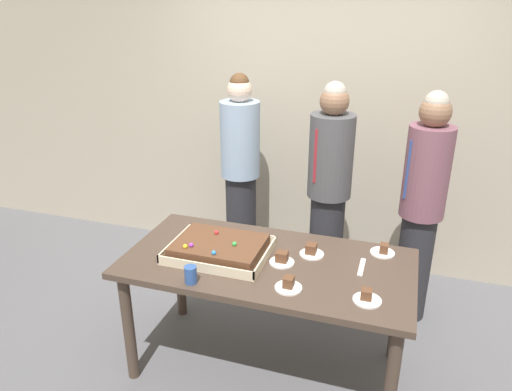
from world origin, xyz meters
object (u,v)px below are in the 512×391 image
Objects in this scene: plated_slice_near_left at (311,251)px; plated_slice_near_right at (383,251)px; person_green_shirt_behind at (241,174)px; drink_cup_nearest at (191,275)px; party_table at (267,275)px; plated_slice_far_right at (288,285)px; sheet_cake at (219,248)px; plated_slice_center_front at (282,259)px; cake_server_utensil at (362,267)px; person_striped_tie_right at (422,206)px; person_serving_front at (329,195)px; plated_slice_far_left at (367,298)px.

plated_slice_near_left reaches higher than plated_slice_near_right.
drink_cup_nearest is at bearing -4.16° from person_green_shirt_behind.
party_table is 0.34m from plated_slice_far_right.
sheet_cake is 0.35× the size of person_green_shirt_behind.
plated_slice_near_right is 0.09× the size of person_green_shirt_behind.
sheet_cake is 4.02× the size of plated_slice_center_front.
drink_cup_nearest is at bearing -146.09° from plated_slice_near_right.
cake_server_utensil is 0.12× the size of person_green_shirt_behind.
person_striped_tie_right is at bearing 68.02° from cake_server_utensil.
party_table is at bearing -177.69° from plated_slice_center_front.
plated_slice_far_right is 0.54m from drink_cup_nearest.
person_serving_front reaches higher than sheet_cake.
plated_slice_near_left is 0.21m from plated_slice_center_front.
person_striped_tie_right is (0.63, 0.73, 0.09)m from plated_slice_near_left.
drink_cup_nearest is (-0.53, -0.11, 0.03)m from plated_slice_far_right.
party_table is at bearing -170.35° from cake_server_utensil.
plated_slice_far_left reaches higher than party_table.
drink_cup_nearest is at bearing -95.20° from sheet_cake.
person_serving_front is at bearing 89.11° from plated_slice_far_right.
cake_server_utensil is at bearing 100.92° from plated_slice_far_left.
cake_server_utensil is at bearing 27.15° from drink_cup_nearest.
plated_slice_near_left is at bearing 33.65° from party_table.
person_green_shirt_behind reaches higher than plated_slice_far_left.
plated_slice_near_left is at bearing 18.05° from sheet_cake.
person_serving_front is (-0.40, 1.09, 0.10)m from plated_slice_far_left.
party_table is at bearing -146.35° from plated_slice_near_left.
person_striped_tie_right is at bearing 77.14° from plated_slice_far_left.
person_striped_tie_right is (1.44, -0.24, 0.00)m from person_green_shirt_behind.
person_serving_front reaches higher than plated_slice_far_right.
plated_slice_near_left is 0.09× the size of person_striped_tie_right.
plated_slice_center_front reaches higher than cake_server_utensil.
sheet_cake reaches higher than plated_slice_center_front.
plated_slice_near_right is at bearing 28.06° from plated_slice_center_front.
plated_slice_near_left is 0.44m from plated_slice_near_right.
plated_slice_near_right is at bearing 43.12° from person_green_shirt_behind.
plated_slice_near_left is at bearing 32.43° from person_serving_front.
plated_slice_far_left is 1.17m from person_serving_front.
party_table is 0.73m from plated_slice_near_right.
plated_slice_near_left is at bearing 42.16° from drink_cup_nearest.
sheet_cake is at bearing -176.68° from plated_slice_center_front.
sheet_cake is 0.39m from plated_slice_center_front.
sheet_cake is 4.02× the size of plated_slice_far_left.
sheet_cake is 4.02× the size of plated_slice_near_right.
plated_slice_near_right is at bearing 63.59° from cake_server_utensil.
sheet_cake is (-0.30, -0.02, 0.14)m from party_table.
plated_slice_near_right is at bearing 32.12° from person_striped_tie_right.
plated_slice_near_left is 1.26m from person_green_shirt_behind.
plated_slice_center_front is at bearing -168.96° from cake_server_utensil.
plated_slice_near_left is at bearing 11.37° from person_striped_tie_right.
person_striped_tie_right is (0.32, 0.79, 0.11)m from cake_server_utensil.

